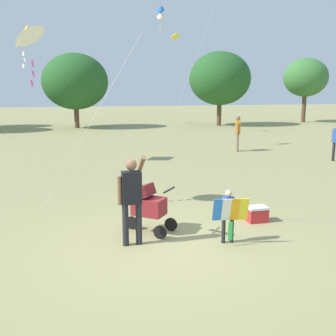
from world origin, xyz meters
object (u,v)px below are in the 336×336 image
(person_adult_flyer, at_px, (132,194))
(kite_adult_black, at_px, (30,37))
(stroller, at_px, (148,204))
(cooler_box, at_px, (257,214))
(kite_green_novelty, at_px, (161,15))
(kite_orange_delta, at_px, (21,40))
(person_sitting_far, at_px, (238,131))
(child_with_butterfly_kite, at_px, (229,212))

(person_adult_flyer, bearing_deg, kite_adult_black, 125.15)
(stroller, relative_size, cooler_box, 2.30)
(stroller, bearing_deg, kite_green_novelty, 75.82)
(kite_orange_delta, relative_size, person_sitting_far, 3.18)
(kite_green_novelty, bearing_deg, stroller, -104.18)
(cooler_box, bearing_deg, stroller, -178.33)
(stroller, bearing_deg, person_sitting_far, 57.50)
(kite_orange_delta, bearing_deg, person_adult_flyer, -73.17)
(kite_green_novelty, bearing_deg, child_with_butterfly_kite, -96.76)
(child_with_butterfly_kite, relative_size, kite_green_novelty, 0.16)
(stroller, height_order, kite_orange_delta, kite_orange_delta)
(kite_adult_black, bearing_deg, kite_green_novelty, 60.92)
(child_with_butterfly_kite, bearing_deg, person_sitting_far, 65.77)
(kite_adult_black, relative_size, kite_green_novelty, 0.66)
(cooler_box, bearing_deg, person_sitting_far, 69.07)
(person_sitting_far, height_order, cooler_box, person_sitting_far)
(kite_orange_delta, relative_size, kite_green_novelty, 0.80)
(person_adult_flyer, bearing_deg, stroller, 54.76)
(kite_adult_black, bearing_deg, person_adult_flyer, -54.85)
(stroller, bearing_deg, cooler_box, 1.67)
(person_adult_flyer, height_order, stroller, person_adult_flyer)
(kite_green_novelty, bearing_deg, kite_orange_delta, -154.23)
(person_adult_flyer, relative_size, kite_orange_delta, 0.33)
(person_sitting_far, xyz_separation_m, cooler_box, (-3.70, -9.66, -0.81))
(child_with_butterfly_kite, distance_m, stroller, 1.69)
(stroller, distance_m, cooler_box, 2.54)
(child_with_butterfly_kite, xyz_separation_m, cooler_box, (1.12, 1.05, -0.46))
(stroller, xyz_separation_m, person_sitting_far, (6.20, 9.74, 0.38))
(kite_orange_delta, height_order, kite_green_novelty, kite_green_novelty)
(person_adult_flyer, distance_m, cooler_box, 3.12)
(kite_orange_delta, xyz_separation_m, cooler_box, (5.62, -8.22, -4.52))
(person_adult_flyer, bearing_deg, cooler_box, 13.01)
(person_sitting_far, bearing_deg, child_with_butterfly_kite, -114.23)
(kite_adult_black, bearing_deg, person_sitting_far, 42.38)
(kite_green_novelty, distance_m, person_sitting_far, 6.44)
(child_with_butterfly_kite, height_order, stroller, child_with_butterfly_kite)
(child_with_butterfly_kite, bearing_deg, stroller, 144.70)
(person_adult_flyer, distance_m, person_sitting_far, 12.28)
(person_sitting_far, bearing_deg, kite_adult_black, -137.62)
(kite_green_novelty, xyz_separation_m, cooler_box, (-0.31, -11.08, -6.09))
(person_sitting_far, bearing_deg, cooler_box, -110.93)
(kite_adult_black, relative_size, person_sitting_far, 2.61)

